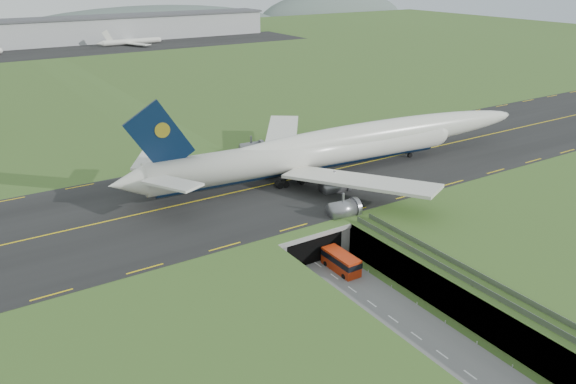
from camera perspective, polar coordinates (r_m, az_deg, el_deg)
ground at (r=97.99m, az=5.44°, el=-9.16°), size 900.00×900.00×0.00m
airfield_deck at (r=96.47m, az=5.51°, el=-7.63°), size 800.00×800.00×6.00m
trench_road at (r=93.10m, az=8.31°, el=-11.07°), size 12.00×75.00×0.20m
taxiway at (r=120.12m, az=-4.08°, el=0.25°), size 800.00×44.00×0.18m
tunnel_portal at (r=108.36m, az=0.11°, el=-3.81°), size 17.00×22.30×6.00m
guideway at (r=90.73m, az=18.70°, el=-9.20°), size 3.00×53.00×7.05m
jumbo_jet at (r=129.23m, az=4.98°, el=4.55°), size 106.12×65.88×21.87m
shuttle_tram at (r=100.63m, az=5.41°, el=-7.07°), size 3.16×8.11×3.29m
cargo_terminal at (r=370.37m, az=-25.03°, el=14.43°), size 320.00×67.00×15.60m
distant_hills at (r=511.94m, az=-19.76°, el=14.72°), size 700.00×91.00×60.00m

